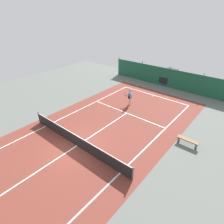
# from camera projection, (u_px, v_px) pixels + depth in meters

# --- Properties ---
(ground_plane) EXTENTS (36.00, 36.00, 0.00)m
(ground_plane) POSITION_uv_depth(u_px,v_px,m) (77.00, 146.00, 13.96)
(ground_plane) COLOR slate
(court_surface) EXTENTS (11.02, 26.60, 0.01)m
(court_surface) POSITION_uv_depth(u_px,v_px,m) (77.00, 146.00, 13.96)
(court_surface) COLOR brown
(court_surface) RESTS_ON ground
(tennis_net) EXTENTS (10.12, 0.10, 1.10)m
(tennis_net) POSITION_uv_depth(u_px,v_px,m) (76.00, 140.00, 13.71)
(tennis_net) COLOR black
(tennis_net) RESTS_ON ground
(back_fence) EXTENTS (16.30, 0.98, 2.70)m
(back_fence) POSITION_uv_depth(u_px,v_px,m) (169.00, 81.00, 24.27)
(back_fence) COLOR #195138
(back_fence) RESTS_ON ground
(tennis_player) EXTENTS (0.86, 0.62, 1.64)m
(tennis_player) POSITION_uv_depth(u_px,v_px,m) (130.00, 97.00, 19.35)
(tennis_player) COLOR #D8AD8C
(tennis_player) RESTS_ON ground
(tennis_ball_near_player) EXTENTS (0.07, 0.07, 0.07)m
(tennis_ball_near_player) POSITION_uv_depth(u_px,v_px,m) (112.00, 107.00, 19.31)
(tennis_ball_near_player) COLOR #CCDB33
(tennis_ball_near_player) RESTS_ON ground
(parked_car) EXTENTS (2.31, 4.35, 1.68)m
(parked_car) POSITION_uv_depth(u_px,v_px,m) (169.00, 76.00, 25.67)
(parked_car) COLOR black
(parked_car) RESTS_ON ground
(courtside_bench) EXTENTS (1.60, 0.40, 0.49)m
(courtside_bench) POSITION_uv_depth(u_px,v_px,m) (188.00, 141.00, 13.89)
(courtside_bench) COLOR brown
(courtside_bench) RESTS_ON ground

